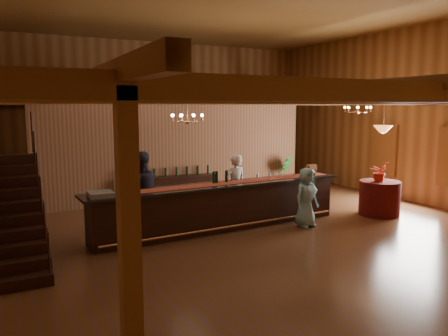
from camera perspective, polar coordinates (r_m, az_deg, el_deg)
name	(u,v)px	position (r m, az deg, el deg)	size (l,w,h in m)	color
floor	(246,222)	(11.58, 2.94, -7.05)	(14.00, 14.00, 0.00)	#573218
ceiling	(248,4)	(11.46, 3.15, 20.57)	(14.00, 14.00, 0.00)	brown
wall_back	(159,113)	(17.61, -8.44, 7.08)	(12.00, 0.10, 5.50)	#996538
wall_right	(412,115)	(15.09, 23.35, 6.38)	(0.10, 14.00, 5.50)	#996538
beam_grid	(238,98)	(11.63, 1.80, 9.17)	(11.90, 13.90, 0.39)	brown
support_posts	(257,164)	(10.84, 4.31, 0.54)	(9.20, 10.20, 3.20)	brown
partition_wall	(180,152)	(14.21, -5.79, 2.09)	(9.00, 0.18, 3.10)	brown
window_right_back	(384,150)	(15.78, 20.22, 2.22)	(0.12, 1.05, 1.75)	white
staircase	(16,214)	(9.19, -25.54, -5.39)	(1.00, 2.80, 2.00)	black
backroom_boxes	(166,174)	(16.28, -7.59, -0.82)	(4.10, 0.60, 1.10)	black
tasting_bar	(222,206)	(10.80, -0.24, -4.99)	(6.85, 1.25, 1.15)	black
beverage_dispenser	(120,180)	(9.70, -13.46, -1.60)	(0.26, 0.26, 0.60)	silver
glass_rack_tray	(101,194)	(9.53, -15.81, -3.31)	(0.50, 0.50, 0.10)	gray
raffle_drum	(311,169)	(12.23, 11.29, -0.11)	(0.34, 0.24, 0.30)	#9E603D
bar_bottle_0	(214,177)	(10.70, -1.33, -1.25)	(0.07, 0.07, 0.30)	black
bar_bottle_1	(217,177)	(10.73, -0.97, -1.21)	(0.07, 0.07, 0.30)	black
bar_bottle_2	(226,176)	(10.87, 0.33, -1.10)	(0.07, 0.07, 0.30)	black
backbar_shelf	(171,189)	(13.93, -6.88, -2.77)	(2.95, 0.46, 0.83)	black
round_table	(379,198)	(12.95, 19.65, -3.72)	(1.11, 1.11, 0.96)	#39060E
chandelier_left	(187,118)	(10.55, -4.80, 6.58)	(0.80, 0.80, 0.61)	#B7794C
chandelier_right	(358,109)	(14.13, 17.05, 7.35)	(0.80, 0.80, 0.42)	#B7794C
pendant_lamp	(383,129)	(12.72, 20.05, 4.81)	(0.52, 0.52, 0.90)	#B7794C
bartender	(235,187)	(11.67, 1.43, -2.50)	(0.64, 0.42, 1.76)	white
staff_second	(141,191)	(10.81, -10.84, -2.98)	(0.94, 0.74, 1.94)	#262434
guest	(306,197)	(11.16, 10.71, -3.79)	(0.73, 0.48, 1.50)	#7DB2BF
floor_plant	(284,173)	(15.77, 7.79, -0.70)	(0.70, 0.57, 1.28)	#256921
table_flowers	(379,172)	(12.72, 19.59, -0.46)	(0.50, 0.43, 0.55)	red
table_vase	(377,176)	(12.81, 19.37, -0.94)	(0.16, 0.16, 0.31)	#B7794C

